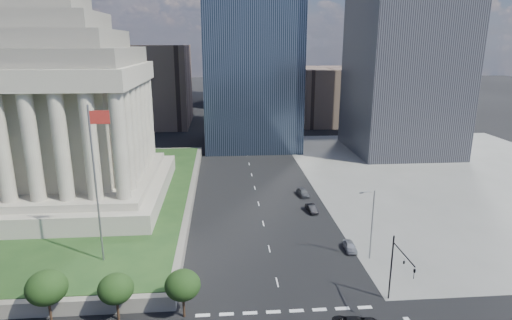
{
  "coord_description": "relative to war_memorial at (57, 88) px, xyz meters",
  "views": [
    {
      "loc": [
        -6.43,
        -26.94,
        28.85
      ],
      "look_at": [
        -2.65,
        20.03,
        15.88
      ],
      "focal_mm": 30.0,
      "sensor_mm": 36.0,
      "label": 1
    }
  ],
  "objects": [
    {
      "name": "building_filler_nw",
      "position": [
        4.0,
        82.0,
        -7.4
      ],
      "size": [
        24.0,
        30.0,
        28.0
      ],
      "primitive_type": "cube",
      "color": "#503D37",
      "rests_on": "ground"
    },
    {
      "name": "parked_sedan_mid",
      "position": [
        43.0,
        -5.62,
        -20.78
      ],
      "size": [
        3.89,
        1.78,
        1.24
      ],
      "primitive_type": "imported",
      "rotation": [
        0.0,
        0.0,
        0.13
      ],
      "color": "black",
      "rests_on": "ground"
    },
    {
      "name": "ground",
      "position": [
        34.0,
        52.0,
        -21.4
      ],
      "size": [
        500.0,
        500.0,
        0.0
      ],
      "primitive_type": "plane",
      "color": "black",
      "rests_on": "ground"
    },
    {
      "name": "sidewalk_ne",
      "position": [
        80.0,
        12.0,
        -21.38
      ],
      "size": [
        68.0,
        90.0,
        0.03
      ],
      "primitive_type": "cube",
      "color": "slate",
      "rests_on": "ground"
    },
    {
      "name": "midrise_glass",
      "position": [
        36.0,
        47.0,
        8.6
      ],
      "size": [
        26.0,
        26.0,
        60.0
      ],
      "primitive_type": "cube",
      "color": "black",
      "rests_on": "ground"
    },
    {
      "name": "traffic_signal_ne",
      "position": [
        46.5,
        -34.3,
        -16.15
      ],
      "size": [
        0.3,
        5.74,
        8.0
      ],
      "color": "black",
      "rests_on": "ground"
    },
    {
      "name": "building_filler_ne",
      "position": [
        66.0,
        82.0,
        -11.4
      ],
      "size": [
        20.0,
        30.0,
        20.0
      ],
      "primitive_type": "cube",
      "color": "#503D37",
      "rests_on": "ground"
    },
    {
      "name": "plaza_terrace",
      "position": [
        -11.0,
        2.0,
        -20.5
      ],
      "size": [
        66.0,
        70.0,
        1.8
      ],
      "primitive_type": "cube",
      "color": "#656056",
      "rests_on": "ground"
    },
    {
      "name": "war_memorial",
      "position": [
        0.0,
        0.0,
        0.0
      ],
      "size": [
        34.0,
        34.0,
        39.0
      ],
      "primitive_type": null,
      "color": "gray",
      "rests_on": "plaza_lawn"
    },
    {
      "name": "flagpole",
      "position": [
        12.17,
        -24.0,
        -8.29
      ],
      "size": [
        2.52,
        0.24,
        20.0
      ],
      "color": "slate",
      "rests_on": "plaza_lawn"
    },
    {
      "name": "plaza_lawn",
      "position": [
        -11.0,
        2.0,
        -19.55
      ],
      "size": [
        64.0,
        68.0,
        0.1
      ],
      "primitive_type": "cube",
      "color": "#1C3917",
      "rests_on": "plaza_terrace"
    },
    {
      "name": "parked_sedan_near",
      "position": [
        45.5,
        -20.37,
        -20.76
      ],
      "size": [
        1.69,
        3.84,
        1.29
      ],
      "primitive_type": "imported",
      "rotation": [
        0.0,
        0.0,
        -0.05
      ],
      "color": "gray",
      "rests_on": "ground"
    },
    {
      "name": "parked_sedan_far",
      "position": [
        43.0,
        2.61,
        -20.68
      ],
      "size": [
        4.38,
        2.21,
        1.43
      ],
      "primitive_type": "imported",
      "rotation": [
        0.0,
        0.0,
        0.13
      ],
      "color": "#4E5054",
      "rests_on": "ground"
    },
    {
      "name": "street_lamp_north",
      "position": [
        47.33,
        -23.0,
        -15.74
      ],
      "size": [
        2.13,
        0.22,
        10.0
      ],
      "color": "slate",
      "rests_on": "ground"
    }
  ]
}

